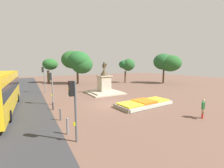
% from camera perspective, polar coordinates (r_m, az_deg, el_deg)
% --- Properties ---
extents(ground_plane, '(95.51, 95.51, 0.00)m').
position_cam_1_polar(ground_plane, '(16.35, 0.08, -7.73)').
color(ground_plane, brown).
extents(flower_planter, '(6.42, 2.91, 0.56)m').
position_cam_1_polar(flower_planter, '(16.17, 12.24, -7.22)').
color(flower_planter, '#38281C').
rests_on(flower_planter, ground_plane).
extents(statue_monument, '(4.91, 4.91, 4.67)m').
position_cam_1_polar(statue_monument, '(22.43, -2.98, -0.78)').
color(statue_monument, '#B2A894').
rests_on(statue_monument, ground_plane).
extents(traffic_light_near_crossing, '(0.41, 0.30, 3.41)m').
position_cam_1_polar(traffic_light_near_crossing, '(8.30, -14.52, -6.11)').
color(traffic_light_near_crossing, '#4C5156').
rests_on(traffic_light_near_crossing, ground_plane).
extents(traffic_light_mid_block, '(0.42, 0.31, 3.44)m').
position_cam_1_polar(traffic_light_mid_block, '(16.98, -22.17, 0.45)').
color(traffic_light_mid_block, slate).
rests_on(traffic_light_mid_block, ground_plane).
extents(traffic_light_far_corner, '(0.42, 0.30, 3.93)m').
position_cam_1_polar(traffic_light_far_corner, '(24.78, -24.62, 3.18)').
color(traffic_light_far_corner, slate).
rests_on(traffic_light_far_corner, ground_plane).
extents(pedestrian_with_handbag, '(0.65, 0.48, 1.57)m').
position_cam_1_polar(pedestrian_with_handbag, '(14.03, 31.36, -7.69)').
color(pedestrian_with_handbag, red).
rests_on(pedestrian_with_handbag, ground_plane).
extents(kerb_bollard_south, '(0.14, 0.14, 1.05)m').
position_cam_1_polar(kerb_bollard_south, '(9.87, -16.63, -15.01)').
color(kerb_bollard_south, slate).
rests_on(kerb_bollard_south, ground_plane).
extents(kerb_bollard_mid_a, '(0.14, 0.14, 0.94)m').
position_cam_1_polar(kerb_bollard_mid_a, '(12.36, -19.05, -10.78)').
color(kerb_bollard_mid_a, '#4C5156').
rests_on(kerb_bollard_mid_a, ground_plane).
extents(kerb_bollard_mid_b, '(0.14, 0.14, 0.78)m').
position_cam_1_polar(kerb_bollard_mid_b, '(15.36, -21.58, -7.66)').
color(kerb_bollard_mid_b, '#2D2D33').
rests_on(kerb_bollard_mid_b, ground_plane).
extents(park_tree_far_left, '(3.39, 3.36, 5.69)m').
position_cam_1_polar(park_tree_far_left, '(38.15, -22.49, 6.91)').
color(park_tree_far_left, brown).
rests_on(park_tree_far_left, ground_plane).
extents(park_tree_behind_statue, '(5.82, 5.60, 6.80)m').
position_cam_1_polar(park_tree_behind_statue, '(36.77, 20.24, 7.65)').
color(park_tree_behind_statue, '#4C3823').
rests_on(park_tree_behind_statue, ground_plane).
extents(park_tree_far_right, '(6.38, 5.99, 7.34)m').
position_cam_1_polar(park_tree_far_right, '(34.13, -12.87, 8.36)').
color(park_tree_far_right, '#4C3823').
rests_on(park_tree_far_right, ground_plane).
extents(park_tree_street_side, '(3.64, 3.15, 5.66)m').
position_cam_1_polar(park_tree_street_side, '(35.71, 5.87, 7.15)').
color(park_tree_street_side, brown).
rests_on(park_tree_street_side, ground_plane).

